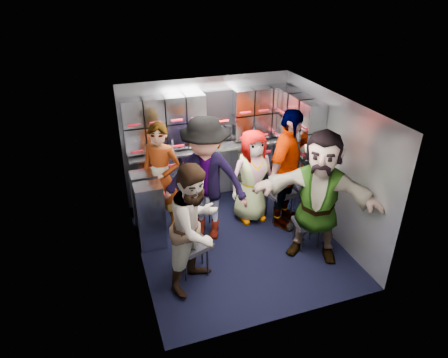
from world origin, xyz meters
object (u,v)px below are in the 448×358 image
object	(u,v)px
jump_seat_mid_left	(203,208)
attendant_arc_b	(206,180)
jump_seat_near_right	(307,224)
attendant_arc_a	(196,227)
jump_seat_center	(247,190)
attendant_arc_c	(252,176)
jump_seat_near_left	(193,246)
jump_seat_mid_right	(280,194)
attendant_standing	(161,178)
attendant_arc_e	(318,197)
attendant_arc_d	(287,170)

from	to	relation	value
jump_seat_mid_left	attendant_arc_b	world-z (taller)	attendant_arc_b
jump_seat_near_right	attendant_arc_a	world-z (taller)	attendant_arc_a
jump_seat_near_right	jump_seat_center	bearing A→B (deg)	112.55
attendant_arc_c	jump_seat_near_left	bearing A→B (deg)	-144.36
attendant_arc_a	jump_seat_mid_right	bearing A→B (deg)	-7.91
jump_seat_near_left	attendant_standing	world-z (taller)	attendant_standing
jump_seat_near_right	attendant_arc_b	xyz separation A→B (m)	(-1.27, 0.73, 0.56)
attendant_standing	jump_seat_center	bearing A→B (deg)	32.31
jump_seat_near_right	attendant_arc_c	world-z (taller)	attendant_arc_c
attendant_arc_a	attendant_arc_b	bearing A→B (deg)	26.82
jump_seat_near_right	attendant_arc_e	distance (m)	0.58
jump_seat_center	attendant_arc_c	world-z (taller)	attendant_arc_c
attendant_standing	attendant_arc_d	bearing A→B (deg)	17.24
attendant_arc_b	jump_seat_mid_right	bearing A→B (deg)	33.90
attendant_standing	attendant_arc_a	world-z (taller)	attendant_standing
attendant_standing	attendant_arc_c	size ratio (longest dim) A/B	1.13
jump_seat_near_left	attendant_arc_b	size ratio (longest dim) A/B	0.27
attendant_standing	attendant_arc_b	bearing A→B (deg)	-4.22
jump_seat_mid_right	jump_seat_near_right	xyz separation A→B (m)	(0.04, -0.81, -0.05)
jump_seat_mid_right	jump_seat_mid_left	bearing A→B (deg)	175.49
jump_seat_center	attendant_arc_e	bearing A→B (deg)	-70.31
attendant_arc_e	jump_seat_near_left	bearing A→B (deg)	-148.27
attendant_arc_b	attendant_standing	bearing A→B (deg)	171.96
jump_seat_near_right	attendant_arc_a	bearing A→B (deg)	-173.11
jump_seat_near_right	jump_seat_mid_left	bearing A→B (deg)	144.60
attendant_arc_b	attendant_arc_e	world-z (taller)	attendant_arc_b
attendant_arc_b	attendant_arc_e	size ratio (longest dim) A/B	1.01
jump_seat_center	attendant_arc_d	distance (m)	0.84
jump_seat_near_left	jump_seat_center	size ratio (longest dim) A/B	1.09
jump_seat_near_left	jump_seat_near_right	size ratio (longest dim) A/B	1.18
attendant_arc_d	attendant_standing	bearing A→B (deg)	124.25
jump_seat_near_left	jump_seat_center	distance (m)	1.67
jump_seat_mid_right	jump_seat_near_right	bearing A→B (deg)	-86.83
attendant_arc_e	attendant_arc_a	bearing A→B (deg)	-142.15
jump_seat_mid_left	jump_seat_near_left	bearing A→B (deg)	-113.50
attendant_arc_c	attendant_arc_d	world-z (taller)	attendant_arc_d
attendant_arc_b	jump_seat_center	bearing A→B (deg)	56.36
attendant_arc_b	attendant_arc_c	xyz separation A→B (m)	(0.81, 0.22, -0.19)
attendant_arc_b	attendant_arc_c	distance (m)	0.86
jump_seat_center	attendant_arc_d	xyz separation A→B (m)	(0.42, -0.50, 0.53)
attendant_arc_b	attendant_arc_d	world-z (taller)	attendant_arc_b
attendant_arc_a	attendant_arc_e	world-z (taller)	attendant_arc_e
jump_seat_mid_right	attendant_arc_c	distance (m)	0.55
jump_seat_mid_right	attendant_arc_e	world-z (taller)	attendant_arc_e
jump_seat_mid_left	attendant_arc_a	bearing A→B (deg)	-110.02
attendant_arc_b	attendant_arc_d	bearing A→B (deg)	25.53
jump_seat_center	attendant_arc_c	bearing A→B (deg)	-90.00
jump_seat_mid_right	attendant_standing	xyz separation A→B (m)	(-1.79, 0.35, 0.41)
jump_seat_near_left	attendant_arc_e	xyz separation A→B (m)	(1.68, -0.16, 0.50)
attendant_arc_d	jump_seat_near_right	bearing A→B (deg)	-125.06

